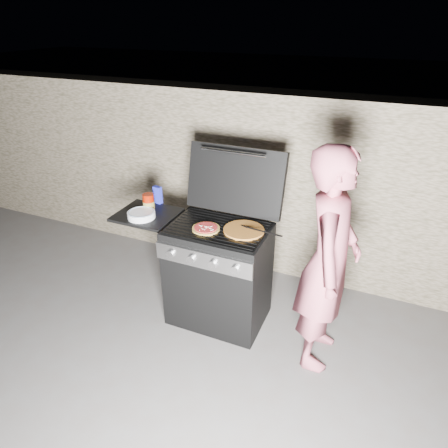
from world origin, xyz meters
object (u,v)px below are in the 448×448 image
at_px(sauce_jar, 149,202).
at_px(person, 329,262).
at_px(gas_grill, 192,268).
at_px(pizza_topped, 206,228).

distance_m(sauce_jar, person, 1.59).
bearing_deg(sauce_jar, gas_grill, -8.46).
height_order(gas_grill, person, person).
bearing_deg(person, pizza_topped, 87.63).
bearing_deg(person, gas_grill, 84.01).
xyz_separation_m(sauce_jar, person, (1.57, -0.14, -0.12)).
bearing_deg(person, sauce_jar, 82.77).
bearing_deg(pizza_topped, gas_grill, 157.46).
distance_m(gas_grill, pizza_topped, 0.51).
relative_size(sauce_jar, person, 0.09).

